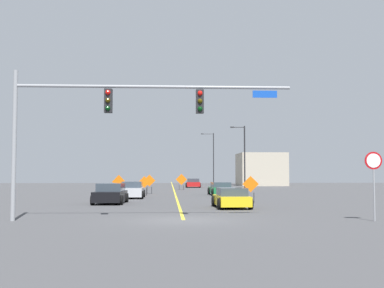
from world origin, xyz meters
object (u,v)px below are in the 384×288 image
Objects in this scene: traffic_signal_assembly at (111,111)px; car_red_distant at (193,183)px; car_black_mid at (111,194)px; construction_sign_median_far at (144,183)px; car_green_passing at (220,189)px; construction_sign_left_lane at (149,182)px; car_silver_approaching at (132,190)px; street_lamp_far_left at (213,156)px; construction_sign_right_lane at (119,183)px; stop_sign at (374,172)px; car_yellow_near at (231,198)px; street_lamp_mid_left at (244,155)px; construction_sign_median_near at (181,180)px; construction_sign_right_shoulder at (251,186)px.

car_red_distant is (6.14, 49.71, -4.17)m from traffic_signal_assembly.
car_red_distant is at bearing 78.75° from car_black_mid.
car_green_passing is at bearing 5.57° from construction_sign_median_far.
car_green_passing is (6.81, -3.14, -0.63)m from construction_sign_left_lane.
street_lamp_far_left is at bearing 76.63° from car_silver_approaching.
car_silver_approaching is (-6.59, -30.48, 0.03)m from car_red_distant.
traffic_signal_assembly is at bearing -85.18° from construction_sign_right_lane.
car_black_mid is at bearing -102.54° from street_lamp_far_left.
stop_sign is 18.14m from car_black_mid.
stop_sign is at bearing -89.17° from street_lamp_far_left.
construction_sign_left_lane is 20.98m from car_yellow_near.
street_lamp_mid_left is at bearing -71.16° from car_red_distant.
construction_sign_median_far reaches higher than car_yellow_near.
construction_sign_left_lane is at bearing -106.92° from construction_sign_median_near.
construction_sign_right_lane is 0.49× the size of car_red_distant.
stop_sign is 13.50m from construction_sign_right_shoulder.
street_lamp_far_left reaches higher than street_lamp_mid_left.
car_green_passing is 15.31m from car_black_mid.
car_silver_approaching is (-7.91, -5.23, 0.05)m from car_green_passing.
street_lamp_mid_left is 19.73m from car_silver_approaching.
construction_sign_median_near is 15.07m from car_green_passing.
construction_sign_left_lane reaches higher than car_black_mid.
street_lamp_mid_left reaches higher than construction_sign_right_lane.
construction_sign_median_far is (0.32, 23.76, -3.65)m from traffic_signal_assembly.
street_lamp_far_left is at bearing 76.23° from construction_sign_median_far.
construction_sign_right_shoulder is 0.44× the size of car_black_mid.
construction_sign_right_shoulder is (-3.10, 13.11, -0.90)m from stop_sign.
car_silver_approaching is 0.96× the size of car_black_mid.
construction_sign_median_near is 0.51× the size of car_yellow_near.
car_silver_approaching is at bearing -103.37° from street_lamp_far_left.
construction_sign_median_near is (-4.09, 26.94, 0.04)m from construction_sign_right_shoulder.
traffic_signal_assembly reaches higher than construction_sign_left_lane.
construction_sign_right_shoulder is 0.46× the size of car_silver_approaching.
car_yellow_near is (8.21, -15.42, -0.62)m from construction_sign_right_lane.
car_black_mid is at bearing 134.70° from stop_sign.
construction_sign_right_lane is 3.91m from car_silver_approaching.
stop_sign is at bearing -59.63° from car_silver_approaching.
car_silver_approaching is at bearing -99.71° from construction_sign_median_far.
street_lamp_mid_left reaches higher than construction_sign_median_far.
construction_sign_right_lane is at bearing -137.95° from street_lamp_mid_left.
street_lamp_far_left is 38.69m from construction_sign_left_lane.
car_silver_approaching is at bearing 91.36° from traffic_signal_assembly.
traffic_signal_assembly is 3.00× the size of car_silver_approaching.
traffic_signal_assembly is 6.38× the size of construction_sign_right_lane.
car_green_passing is (7.45, 24.45, -4.19)m from traffic_signal_assembly.
street_lamp_far_left is at bearing 85.85° from car_green_passing.
construction_sign_median_far is 15.85m from construction_sign_median_near.
stop_sign reaches higher than construction_sign_median_far.
construction_sign_right_shoulder is 27.25m from construction_sign_median_near.
construction_sign_right_shoulder reaches higher than car_yellow_near.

